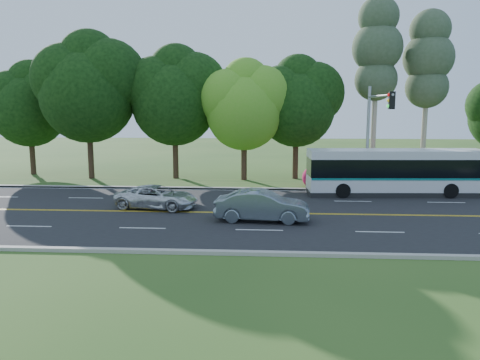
# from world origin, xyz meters

# --- Properties ---
(ground) EXTENTS (120.00, 120.00, 0.00)m
(ground) POSITION_xyz_m (0.00, 0.00, 0.00)
(ground) COLOR #2A511B
(ground) RESTS_ON ground
(road) EXTENTS (60.00, 14.00, 0.02)m
(road) POSITION_xyz_m (0.00, 0.00, 0.01)
(road) COLOR black
(road) RESTS_ON ground
(curb_north) EXTENTS (60.00, 0.30, 0.15)m
(curb_north) POSITION_xyz_m (0.00, 7.15, 0.07)
(curb_north) COLOR #A5A095
(curb_north) RESTS_ON ground
(curb_south) EXTENTS (60.00, 0.30, 0.15)m
(curb_south) POSITION_xyz_m (0.00, -7.15, 0.07)
(curb_south) COLOR #A5A095
(curb_south) RESTS_ON ground
(grass_verge) EXTENTS (60.00, 4.00, 0.10)m
(grass_verge) POSITION_xyz_m (0.00, 9.00, 0.05)
(grass_verge) COLOR #2A511B
(grass_verge) RESTS_ON ground
(lane_markings) EXTENTS (57.60, 13.82, 0.00)m
(lane_markings) POSITION_xyz_m (-0.09, 0.00, 0.02)
(lane_markings) COLOR gold
(lane_markings) RESTS_ON road
(tree_row) EXTENTS (44.70, 9.10, 13.84)m
(tree_row) POSITION_xyz_m (-5.15, 12.13, 6.73)
(tree_row) COLOR #301C15
(tree_row) RESTS_ON ground
(bougainvillea_hedge) EXTENTS (9.50, 2.25, 1.50)m
(bougainvillea_hedge) POSITION_xyz_m (7.18, 8.15, 0.72)
(bougainvillea_hedge) COLOR maroon
(bougainvillea_hedge) RESTS_ON ground
(traffic_signal) EXTENTS (0.42, 6.10, 7.00)m
(traffic_signal) POSITION_xyz_m (6.49, 5.40, 4.67)
(traffic_signal) COLOR #919499
(traffic_signal) RESTS_ON ground
(transit_bus) EXTENTS (11.29, 3.05, 2.92)m
(transit_bus) POSITION_xyz_m (8.03, 5.80, 1.47)
(transit_bus) COLOR silver
(transit_bus) RESTS_ON road
(sedan) EXTENTS (4.77, 1.96, 1.54)m
(sedan) POSITION_xyz_m (-0.40, -1.73, 0.79)
(sedan) COLOR slate
(sedan) RESTS_ON road
(suv) EXTENTS (4.87, 2.87, 1.27)m
(suv) POSITION_xyz_m (-6.35, 0.87, 0.66)
(suv) COLOR silver
(suv) RESTS_ON road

